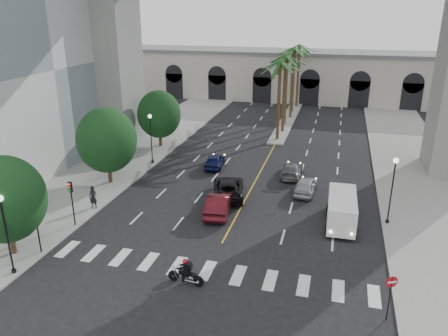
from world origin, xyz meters
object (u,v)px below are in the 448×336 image
lamp_post_right (392,185)px  lamp_post_left_far (151,135)px  car_a (306,186)px  cargo_van (342,209)px  traffic_signal_far (72,196)px  do_not_enter_sign (391,289)px  traffic_signal_near (36,220)px  car_b (219,204)px  car_e (215,161)px  car_d (292,169)px  lamp_post_left_near (6,228)px  car_c (228,188)px  motorcycle_rider (187,273)px  pedestrian_a (93,197)px  pedestrian_b (39,190)px

lamp_post_right → lamp_post_left_far: bearing=160.7°
car_a → cargo_van: bearing=123.9°
traffic_signal_far → do_not_enter_sign: traffic_signal_far is taller
traffic_signal_near → car_b: traffic_signal_near is taller
car_e → car_d: bearing=171.9°
lamp_post_left_near → car_d: size_ratio=1.16×
car_a → do_not_enter_sign: size_ratio=1.58×
lamp_post_left_far → car_c: 11.76m
car_e → traffic_signal_near: bearing=66.5°
traffic_signal_near → do_not_enter_sign: 21.83m
traffic_signal_far → car_d: size_ratio=0.79×
lamp_post_left_far → motorcycle_rider: (10.64, -19.13, -2.47)m
pedestrian_a → lamp_post_right: bearing=7.4°
car_b → lamp_post_left_near: bearing=41.9°
motorcycle_rider → lamp_post_left_near: bearing=-164.2°
car_d → cargo_van: bearing=116.7°
traffic_signal_far → pedestrian_b: (-5.64, 3.50, -1.56)m
car_b → car_e: bearing=-79.8°
motorcycle_rider → traffic_signal_far: bearing=162.1°
lamp_post_left_far → motorcycle_rider: 22.02m
cargo_van → car_d: bearing=116.1°
car_d → cargo_van: cargo_van is taller
motorcycle_rider → cargo_van: bearing=55.0°
traffic_signal_near → traffic_signal_far: same height
pedestrian_b → motorcycle_rider: bearing=3.7°
lamp_post_left_far → motorcycle_rider: size_ratio=2.31×
car_d → do_not_enter_sign: do_not_enter_sign is taller
lamp_post_left_far → traffic_signal_near: bearing=-89.7°
traffic_signal_far → pedestrian_a: 3.37m
car_a → car_e: (-9.62, 4.37, -0.01)m
pedestrian_a → pedestrian_b: pedestrian_a is taller
cargo_van → pedestrian_b: cargo_van is taller
traffic_signal_far → cargo_van: traffic_signal_far is taller
motorcycle_rider → car_c: size_ratio=0.41×
cargo_van → do_not_enter_sign: do_not_enter_sign is taller
traffic_signal_near → motorcycle_rider: traffic_signal_near is taller
traffic_signal_far → do_not_enter_sign: bearing=-12.7°
lamp_post_right → traffic_signal_far: (-22.70, -6.50, -0.71)m
lamp_post_left_near → lamp_post_left_far: size_ratio=1.00×
lamp_post_right → motorcycle_rider: bearing=-137.5°
motorcycle_rider → car_a: bearing=75.9°
lamp_post_right → do_not_enter_sign: size_ratio=2.00×
cargo_van → pedestrian_a: cargo_van is taller
lamp_post_left_near → cargo_van: lamp_post_left_near is taller
do_not_enter_sign → pedestrian_a: bearing=135.4°
car_c → traffic_signal_near: bearing=39.1°
car_d → car_a: bearing=112.7°
lamp_post_right → pedestrian_b: lamp_post_right is taller
motorcycle_rider → car_b: motorcycle_rider is taller
lamp_post_left_far → traffic_signal_far: size_ratio=1.47×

